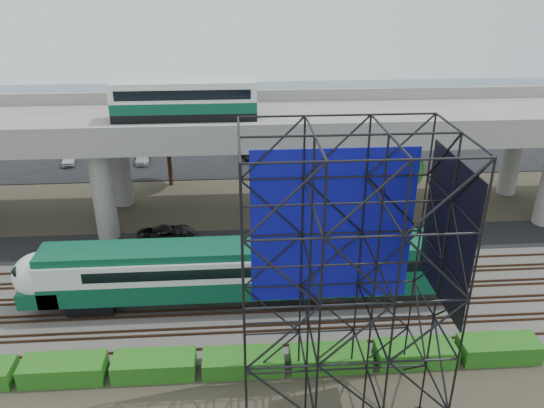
{
  "coord_description": "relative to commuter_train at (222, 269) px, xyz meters",
  "views": [
    {
      "loc": [
        1.0,
        -28.05,
        21.27
      ],
      "look_at": [
        3.37,
        6.0,
        5.66
      ],
      "focal_mm": 35.0,
      "sensor_mm": 36.0,
      "label": 1
    }
  ],
  "objects": [
    {
      "name": "scaffold_tower",
      "position": [
        5.81,
        -9.98,
        4.59
      ],
      "size": [
        9.36,
        6.36,
        15.0
      ],
      "color": "black",
      "rests_on": "ground"
    },
    {
      "name": "harbor_water",
      "position": [
        0.21,
        54.0,
        -2.87
      ],
      "size": [
        140.0,
        40.0,
        0.03
      ],
      "primitive_type": "cube",
      "color": "#445971",
      "rests_on": "ground"
    },
    {
      "name": "ground",
      "position": [
        0.21,
        -2.0,
        -2.88
      ],
      "size": [
        140.0,
        140.0,
        0.0
      ],
      "primitive_type": "plane",
      "color": "#474233",
      "rests_on": "ground"
    },
    {
      "name": "parked_cars",
      "position": [
        1.85,
        31.98,
        -2.18
      ],
      "size": [
        39.61,
        9.66,
        1.32
      ],
      "color": "silver",
      "rests_on": "parking_lot"
    },
    {
      "name": "rail_tracks",
      "position": [
        0.21,
        -0.0,
        -2.6
      ],
      "size": [
        90.0,
        9.52,
        0.16
      ],
      "color": "#472D1E",
      "rests_on": "ballast_bed"
    },
    {
      "name": "suv",
      "position": [
        -4.86,
        9.39,
        -2.14
      ],
      "size": [
        5.14,
        3.19,
        1.33
      ],
      "primitive_type": "imported",
      "rotation": [
        0.0,
        0.0,
        1.79
      ],
      "color": "black",
      "rests_on": "service_road"
    },
    {
      "name": "commuter_train",
      "position": [
        0.0,
        0.0,
        0.0
      ],
      "size": [
        29.3,
        3.06,
        4.3
      ],
      "color": "black",
      "rests_on": "rail_tracks"
    },
    {
      "name": "ballast_bed",
      "position": [
        0.21,
        0.0,
        -2.78
      ],
      "size": [
        90.0,
        12.0,
        0.2
      ],
      "primitive_type": "cube",
      "color": "slate",
      "rests_on": "ground"
    },
    {
      "name": "service_road",
      "position": [
        0.21,
        8.5,
        -2.84
      ],
      "size": [
        90.0,
        5.0,
        0.08
      ],
      "primitive_type": "cube",
      "color": "black",
      "rests_on": "ground"
    },
    {
      "name": "hedge_strip",
      "position": [
        1.21,
        -6.3,
        -2.32
      ],
      "size": [
        34.6,
        1.8,
        1.2
      ],
      "color": "#195F15",
      "rests_on": "ground"
    },
    {
      "name": "parking_lot",
      "position": [
        0.21,
        32.0,
        -2.84
      ],
      "size": [
        90.0,
        18.0,
        0.08
      ],
      "primitive_type": "cube",
      "color": "black",
      "rests_on": "ground"
    },
    {
      "name": "trees",
      "position": [
        -4.46,
        14.17,
        2.69
      ],
      "size": [
        40.94,
        16.94,
        7.69
      ],
      "color": "#382314",
      "rests_on": "ground"
    },
    {
      "name": "overpass",
      "position": [
        -0.03,
        14.0,
        5.33
      ],
      "size": [
        80.0,
        12.0,
        12.4
      ],
      "color": "#9E9B93",
      "rests_on": "ground"
    }
  ]
}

